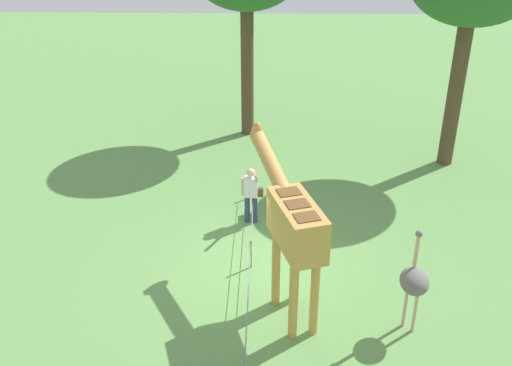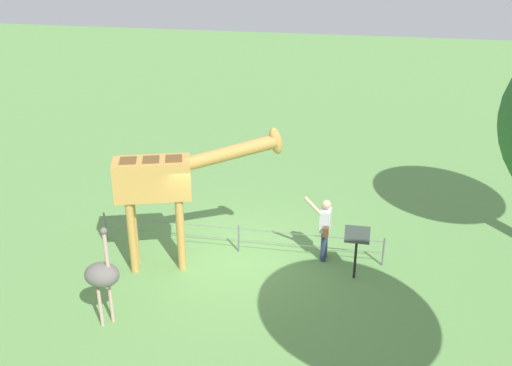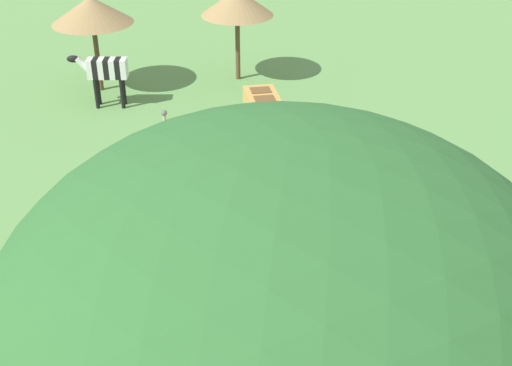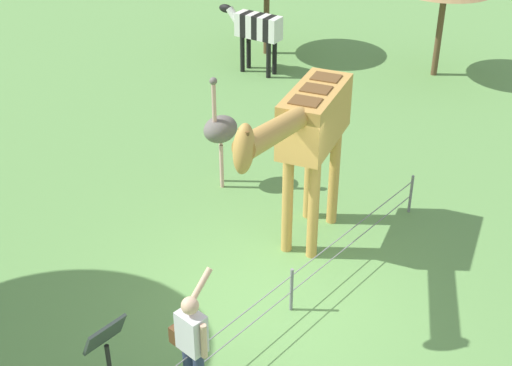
# 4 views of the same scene
# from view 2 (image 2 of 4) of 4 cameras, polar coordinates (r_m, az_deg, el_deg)

# --- Properties ---
(ground_plane) EXTENTS (60.00, 60.00, 0.00)m
(ground_plane) POSITION_cam_2_polar(r_m,az_deg,el_deg) (14.50, -1.86, -7.12)
(ground_plane) COLOR #60934C
(giraffe) EXTENTS (3.80, 1.60, 3.38)m
(giraffe) POSITION_cam_2_polar(r_m,az_deg,el_deg) (13.33, -8.59, 0.11)
(giraffe) COLOR #C69347
(giraffe) RESTS_ON ground_plane
(visitor) EXTENTS (0.66, 0.59, 1.70)m
(visitor) POSITION_cam_2_polar(r_m,az_deg,el_deg) (14.05, 6.70, -4.16)
(visitor) COLOR navy
(visitor) RESTS_ON ground_plane
(ostrich) EXTENTS (0.70, 0.56, 2.25)m
(ostrich) POSITION_cam_2_polar(r_m,az_deg,el_deg) (12.05, -14.71, -8.63)
(ostrich) COLOR #CC9E93
(ostrich) RESTS_ON ground_plane
(info_sign) EXTENTS (0.56, 0.21, 1.32)m
(info_sign) POSITION_cam_2_polar(r_m,az_deg,el_deg) (13.41, 9.75, -5.64)
(info_sign) COLOR black
(info_sign) RESTS_ON ground_plane
(wire_fence) EXTENTS (7.05, 0.05, 0.75)m
(wire_fence) POSITION_cam_2_polar(r_m,az_deg,el_deg) (14.50, -1.68, -5.28)
(wire_fence) COLOR slate
(wire_fence) RESTS_ON ground_plane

